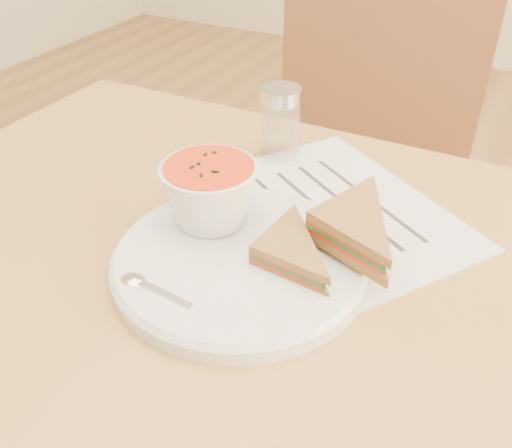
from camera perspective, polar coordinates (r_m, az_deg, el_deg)
The scene contains 9 objects.
dining_table at distance 0.93m, azimuth -0.99°, elevation -21.51°, with size 1.00×0.70×0.75m, color olive, non-canonical shape.
chair_far at distance 1.24m, azimuth 9.72°, elevation 3.05°, with size 0.45×0.45×1.00m, color brown, non-canonical shape.
plate at distance 0.63m, azimuth -1.67°, elevation -3.84°, with size 0.28×0.28×0.02m, color silver, non-canonical shape.
soup_bowl at distance 0.65m, azimuth -4.60°, elevation 2.75°, with size 0.11×0.11×0.08m, color silver, non-canonical shape.
sandwich_half_a at distance 0.60m, azimuth -0.74°, elevation -3.33°, with size 0.10×0.10×0.03m, color #A7723B, non-canonical shape.
sandwich_half_b at distance 0.62m, azimuth 4.94°, elevation -0.08°, with size 0.11×0.11×0.04m, color #A7723B, non-canonical shape.
spoon at distance 0.57m, azimuth -8.86°, elevation -7.19°, with size 0.15×0.03×0.01m, color silver, non-canonical shape.
paper_menu at distance 0.73m, azimuth 7.86°, elevation 1.47°, with size 0.33×0.24×0.00m, color silver, non-canonical shape.
condiment_shaker at distance 0.82m, azimuth 2.43°, elevation 10.05°, with size 0.06×0.06×0.10m, color silver, non-canonical shape.
Camera 1 is at (0.25, -0.45, 1.15)m, focal length 40.00 mm.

